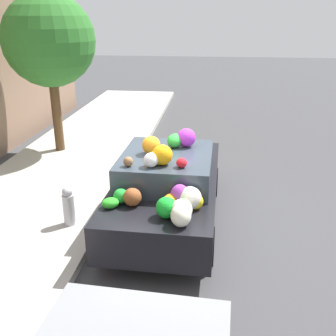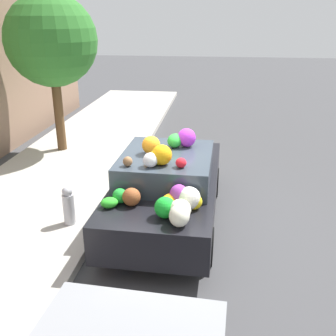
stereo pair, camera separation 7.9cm
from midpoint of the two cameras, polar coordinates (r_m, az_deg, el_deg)
The scene contains 5 objects.
ground_plane at distance 7.34m, azimuth -0.49°, elevation -7.61°, with size 60.00×60.00×0.00m, color #424244.
sidewalk_curb at distance 8.06m, azimuth -20.00°, elevation -5.61°, with size 24.00×3.20×0.15m.
street_tree at distance 10.51m, azimuth -17.09°, elevation 17.19°, with size 2.26×2.26×3.94m.
fire_hydrant at distance 6.99m, azimuth -14.55°, elevation -5.37°, with size 0.20×0.20×0.70m.
art_car at distance 6.93m, azimuth -0.34°, elevation -2.60°, with size 4.01×1.82×1.69m.
Camera 1 is at (-6.37, -0.76, 3.57)m, focal length 42.00 mm.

